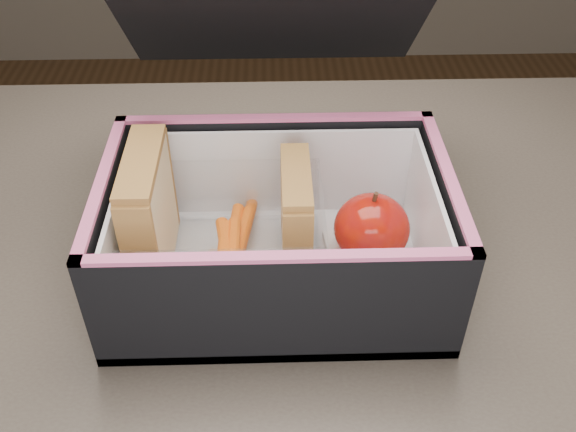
% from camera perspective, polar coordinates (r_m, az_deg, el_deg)
% --- Properties ---
extents(kitchen_table, '(1.20, 0.80, 0.75)m').
position_cam_1_polar(kitchen_table, '(0.65, -3.70, -12.71)').
color(kitchen_table, brown).
rests_on(kitchen_table, ground).
extents(lunch_bag, '(0.29, 0.33, 0.25)m').
position_cam_1_polar(lunch_bag, '(0.56, -1.02, -0.44)').
color(lunch_bag, black).
rests_on(lunch_bag, kitchen_table).
extents(plastic_tub, '(0.17, 0.12, 0.07)m').
position_cam_1_polar(plastic_tub, '(0.57, -5.65, -1.52)').
color(plastic_tub, white).
rests_on(plastic_tub, lunch_bag).
extents(sandwich_left, '(0.03, 0.10, 0.11)m').
position_cam_1_polar(sandwich_left, '(0.56, -12.22, 0.22)').
color(sandwich_left, beige).
rests_on(sandwich_left, plastic_tub).
extents(sandwich_right, '(0.02, 0.09, 0.10)m').
position_cam_1_polar(sandwich_right, '(0.56, 0.71, -0.18)').
color(sandwich_right, beige).
rests_on(sandwich_right, plastic_tub).
extents(carrot_sticks, '(0.05, 0.15, 0.03)m').
position_cam_1_polar(carrot_sticks, '(0.57, -5.05, -3.54)').
color(carrot_sticks, orange).
rests_on(carrot_sticks, plastic_tub).
extents(paper_napkin, '(0.08, 0.08, 0.01)m').
position_cam_1_polar(paper_napkin, '(0.59, 7.24, -3.73)').
color(paper_napkin, white).
rests_on(paper_napkin, lunch_bag).
extents(red_apple, '(0.09, 0.09, 0.07)m').
position_cam_1_polar(red_apple, '(0.57, 7.44, -1.10)').
color(red_apple, maroon).
rests_on(red_apple, paper_napkin).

